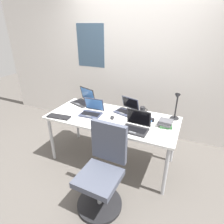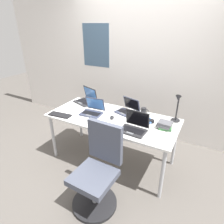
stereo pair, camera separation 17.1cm
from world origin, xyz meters
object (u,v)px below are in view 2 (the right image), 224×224
at_px(laptop_front_left, 127,110).
at_px(office_chair, 98,174).
at_px(laptop_near_mouse, 134,127).
at_px(laptop_back_left, 86,99).
at_px(laptop_center, 92,111).
at_px(book_stack, 165,125).
at_px(headphones, 146,120).
at_px(external_keyboard, 60,115).
at_px(coffee_mug, 144,111).
at_px(cell_phone, 106,127).
at_px(desk_lamp, 177,108).
at_px(computer_mouse, 112,117).

bearing_deg(laptop_front_left, office_chair, -85.44).
height_order(laptop_near_mouse, laptop_back_left, laptop_back_left).
relative_size(laptop_center, book_stack, 1.64).
bearing_deg(headphones, laptop_center, -169.77).
bearing_deg(external_keyboard, laptop_center, 31.24).
distance_m(laptop_front_left, office_chair, 1.04).
xyz_separation_m(external_keyboard, coffee_mug, (1.02, 0.63, 0.03)).
bearing_deg(external_keyboard, coffee_mug, 25.84).
bearing_deg(laptop_near_mouse, laptop_front_left, 123.13).
height_order(cell_phone, headphones, headphones).
distance_m(laptop_back_left, cell_phone, 0.92).
relative_size(desk_lamp, laptop_center, 1.28).
xyz_separation_m(coffee_mug, office_chair, (-0.14, -1.05, -0.39)).
height_order(laptop_center, laptop_near_mouse, laptop_near_mouse).
height_order(computer_mouse, coffee_mug, coffee_mug).
distance_m(laptop_near_mouse, cell_phone, 0.35).
bearing_deg(external_keyboard, laptop_near_mouse, 0.56).
height_order(laptop_near_mouse, headphones, laptop_near_mouse).
xyz_separation_m(laptop_near_mouse, book_stack, (0.32, 0.23, -0.00)).
distance_m(laptop_back_left, office_chair, 1.37).
distance_m(laptop_center, cell_phone, 0.47).
xyz_separation_m(cell_phone, headphones, (0.39, 0.41, 0.01)).
distance_m(laptop_center, coffee_mug, 0.74).
bearing_deg(book_stack, laptop_front_left, 161.70).
relative_size(headphones, office_chair, 0.22).
relative_size(laptop_front_left, cell_phone, 2.59).
relative_size(laptop_front_left, book_stack, 1.84).
distance_m(laptop_front_left, external_keyboard, 0.97).
xyz_separation_m(laptop_near_mouse, headphones, (0.06, 0.30, -0.03)).
distance_m(laptop_front_left, coffee_mug, 0.23).
relative_size(desk_lamp, headphones, 1.87).
bearing_deg(laptop_back_left, external_keyboard, -93.57).
bearing_deg(laptop_center, laptop_near_mouse, -12.45).
bearing_deg(computer_mouse, laptop_center, 152.23).
distance_m(laptop_near_mouse, computer_mouse, 0.41).
relative_size(computer_mouse, headphones, 0.45).
height_order(headphones, book_stack, book_stack).
height_order(book_stack, office_chair, office_chair).
relative_size(laptop_near_mouse, cell_phone, 2.39).
relative_size(desk_lamp, laptop_front_left, 1.14).
distance_m(laptop_center, headphones, 0.78).
bearing_deg(external_keyboard, computer_mouse, 15.53).
bearing_deg(office_chair, external_keyboard, 154.72).
xyz_separation_m(laptop_center, book_stack, (1.03, 0.07, -0.00)).
bearing_deg(laptop_front_left, cell_phone, -95.84).
height_order(laptop_back_left, book_stack, laptop_back_left).
relative_size(laptop_center, external_keyboard, 0.95).
bearing_deg(cell_phone, headphones, 30.50).
relative_size(desk_lamp, cell_phone, 2.94).
relative_size(laptop_center, office_chair, 0.32).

